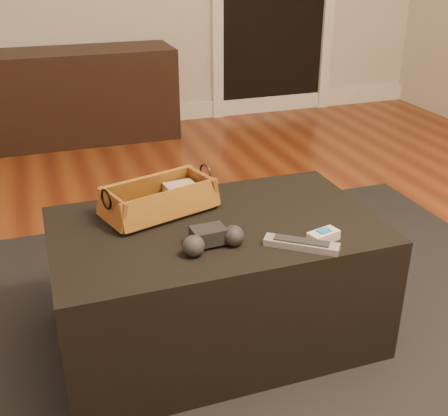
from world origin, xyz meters
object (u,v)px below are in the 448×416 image
object	(u,v)px
wicker_basket	(159,200)
media_cabinet	(59,97)
cream_gadget	(323,236)
ottoman	(216,282)
silver_remote	(301,244)
game_controller	(212,239)
tv_remote	(157,209)

from	to	relation	value
wicker_basket	media_cabinet	bearing A→B (deg)	94.33
cream_gadget	ottoman	bearing A→B (deg)	142.34
media_cabinet	silver_remote	distance (m)	2.61
media_cabinet	cream_gadget	bearing A→B (deg)	-77.32
cream_gadget	media_cabinet	bearing A→B (deg)	102.68
media_cabinet	ottoman	xyz separation A→B (m)	(0.31, -2.34, -0.08)
game_controller	silver_remote	xyz separation A→B (m)	(0.24, -0.08, -0.02)
media_cabinet	silver_remote	world-z (taller)	media_cabinet
media_cabinet	ottoman	distance (m)	2.36
ottoman	cream_gadget	bearing A→B (deg)	-37.66
media_cabinet	tv_remote	world-z (taller)	media_cabinet
tv_remote	wicker_basket	distance (m)	0.03
ottoman	silver_remote	xyz separation A→B (m)	(0.18, -0.22, 0.22)
ottoman	wicker_basket	size ratio (longest dim) A/B	2.53
ottoman	silver_remote	size ratio (longest dim) A/B	5.04
media_cabinet	ottoman	world-z (taller)	media_cabinet
tv_remote	media_cabinet	bearing A→B (deg)	70.92
tv_remote	wicker_basket	world-z (taller)	wicker_basket
media_cabinet	tv_remote	xyz separation A→B (m)	(0.15, -2.22, 0.16)
cream_gadget	silver_remote	bearing A→B (deg)	-166.95
ottoman	wicker_basket	distance (m)	0.32
ottoman	tv_remote	distance (m)	0.30
tv_remote	game_controller	xyz separation A→B (m)	(0.10, -0.26, 0.01)
tv_remote	silver_remote	bearing A→B (deg)	-67.98
game_controller	cream_gadget	size ratio (longest dim) A/B	1.94
cream_gadget	game_controller	bearing A→B (deg)	168.87
tv_remote	cream_gadget	world-z (taller)	cream_gadget
wicker_basket	ottoman	bearing A→B (deg)	-43.54
wicker_basket	silver_remote	world-z (taller)	wicker_basket
ottoman	silver_remote	bearing A→B (deg)	-50.40
wicker_basket	cream_gadget	bearing A→B (deg)	-39.86
silver_remote	cream_gadget	world-z (taller)	cream_gadget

